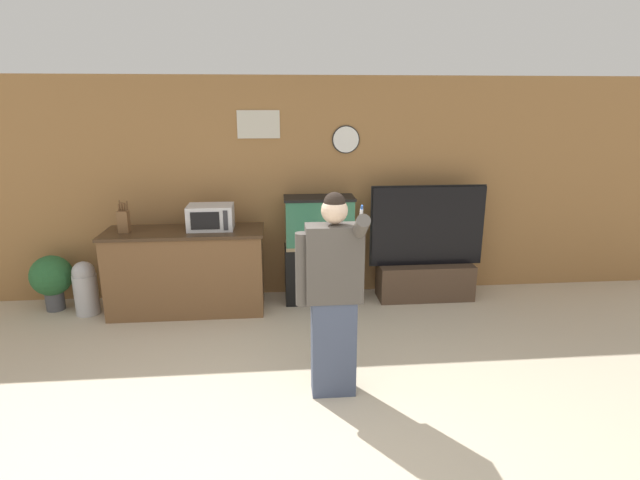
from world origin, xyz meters
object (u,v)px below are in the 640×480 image
counter_island (187,271)px  potted_plant (52,278)px  knife_block (124,221)px  trash_bin (85,287)px  microwave (211,217)px  tv_on_stand (425,266)px  person_standing (333,293)px  aquarium_on_stand (319,250)px

counter_island → potted_plant: 1.55m
knife_block → trash_bin: (-0.50, 0.03, -0.76)m
counter_island → microwave: 0.68m
tv_on_stand → potted_plant: bearing=179.7°
person_standing → microwave: bearing=121.9°
microwave → tv_on_stand: tv_on_stand is taller
microwave → aquarium_on_stand: aquarium_on_stand is taller
aquarium_on_stand → counter_island: bearing=-173.2°
person_standing → potted_plant: (-2.98, 1.96, -0.48)m
counter_island → potted_plant: size_ratio=2.71×
trash_bin → knife_block: bearing=-3.2°
knife_block → potted_plant: (-0.91, 0.18, -0.69)m
tv_on_stand → person_standing: bearing=-124.8°
person_standing → counter_island: bearing=128.6°
counter_island → potted_plant: counter_island is taller
microwave → person_standing: bearing=-58.1°
person_standing → trash_bin: 3.19m
aquarium_on_stand → trash_bin: 2.66m
microwave → knife_block: bearing=-176.6°
knife_block → person_standing: person_standing is taller
aquarium_on_stand → microwave: bearing=-173.2°
microwave → person_standing: person_standing is taller
counter_island → person_standing: (1.44, -1.80, 0.39)m
microwave → trash_bin: 1.61m
tv_on_stand → potted_plant: size_ratio=2.15×
microwave → aquarium_on_stand: 1.30m
person_standing → knife_block: bearing=139.2°
counter_island → potted_plant: bearing=174.0°
microwave → trash_bin: bearing=-179.0°
potted_plant → trash_bin: (0.41, -0.15, -0.07)m
trash_bin → counter_island: bearing=-0.5°
counter_island → microwave: size_ratio=3.51×
counter_island → trash_bin: 1.14m
knife_block → tv_on_stand: bearing=2.5°
counter_island → knife_block: (-0.62, -0.02, 0.60)m
tv_on_stand → aquarium_on_stand: bearing=177.9°
counter_island → tv_on_stand: 2.79m
knife_block → tv_on_stand: (3.41, 0.15, -0.67)m
tv_on_stand → microwave: bearing=-177.8°
counter_island → aquarium_on_stand: bearing=6.8°
counter_island → tv_on_stand: size_ratio=1.26×
aquarium_on_stand → potted_plant: 3.06m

